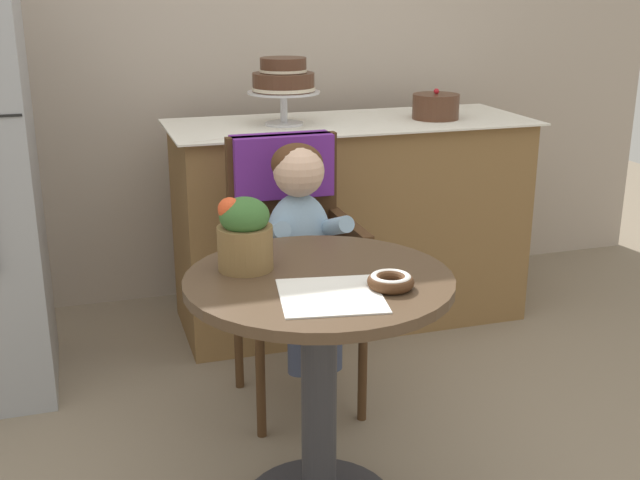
% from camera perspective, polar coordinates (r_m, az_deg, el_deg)
% --- Properties ---
extents(back_wall, '(4.80, 0.10, 2.70)m').
position_cam_1_polar(back_wall, '(3.77, -8.83, 16.11)').
color(back_wall, '#B2A393').
rests_on(back_wall, ground).
extents(cafe_table, '(0.72, 0.72, 0.72)m').
position_cam_1_polar(cafe_table, '(2.18, -0.08, -7.84)').
color(cafe_table, '#4C3826').
rests_on(cafe_table, ground).
extents(wicker_chair, '(0.42, 0.45, 0.95)m').
position_cam_1_polar(wicker_chair, '(2.79, -2.22, 0.91)').
color(wicker_chair, '#472D19').
rests_on(wicker_chair, ground).
extents(seated_child, '(0.27, 0.32, 0.73)m').
position_cam_1_polar(seated_child, '(2.64, -1.34, 0.75)').
color(seated_child, '#8CADCC').
rests_on(seated_child, ground).
extents(paper_napkin, '(0.29, 0.29, 0.00)m').
position_cam_1_polar(paper_napkin, '(1.96, 0.79, -4.03)').
color(paper_napkin, white).
rests_on(paper_napkin, cafe_table).
extents(donut_front, '(0.12, 0.12, 0.04)m').
position_cam_1_polar(donut_front, '(2.02, 5.11, -2.94)').
color(donut_front, '#4C2D19').
rests_on(donut_front, cafe_table).
extents(flower_vase, '(0.15, 0.15, 0.20)m').
position_cam_1_polar(flower_vase, '(2.13, -5.47, 0.61)').
color(flower_vase, brown).
rests_on(flower_vase, cafe_table).
extents(display_counter, '(1.56, 0.62, 0.90)m').
position_cam_1_polar(display_counter, '(3.52, 2.17, 1.36)').
color(display_counter, olive).
rests_on(display_counter, ground).
extents(tiered_cake_stand, '(0.30, 0.30, 0.27)m').
position_cam_1_polar(tiered_cake_stand, '(3.30, -2.65, 11.40)').
color(tiered_cake_stand, silver).
rests_on(tiered_cake_stand, display_counter).
extents(round_layer_cake, '(0.20, 0.20, 0.13)m').
position_cam_1_polar(round_layer_cake, '(3.51, 8.33, 9.50)').
color(round_layer_cake, '#4C2D1E').
rests_on(round_layer_cake, display_counter).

